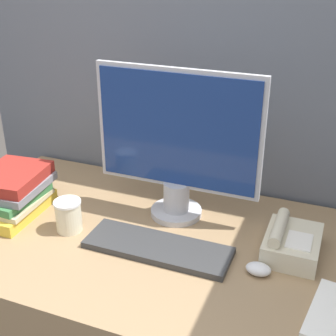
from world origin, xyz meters
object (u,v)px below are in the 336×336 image
Objects in this scene: monitor at (177,147)px; mouse at (258,269)px; book_stack at (12,193)px; coffee_cup at (68,216)px; desk_telephone at (291,243)px; keyboard at (158,248)px.

monitor reaches higher than mouse.
coffee_cup is at bearing -6.56° from book_stack.
mouse is 0.35× the size of desk_telephone.
keyboard is at bearing -179.96° from mouse.
desk_telephone is (0.92, 0.10, -0.03)m from book_stack.
mouse is at bearing -117.62° from desk_telephone.
desk_telephone is at bearing 19.29° from keyboard.
keyboard is at bearing -84.27° from monitor.
monitor reaches higher than book_stack.
book_stack is at bearing 177.21° from keyboard.
monitor is 7.73× the size of mouse.
mouse is at bearing -33.80° from monitor.
book_stack is 0.93m from desk_telephone.
book_stack reaches higher than coffee_cup.
keyboard is 0.40m from desk_telephone.
coffee_cup is 0.51× the size of desk_telephone.
monitor is 2.68× the size of desk_telephone.
book_stack is at bearing -173.54° from desk_telephone.
monitor is 5.21× the size of coffee_cup.
desk_telephone is (0.40, -0.09, -0.21)m from monitor.
mouse is (0.31, 0.00, 0.01)m from keyboard.
book_stack reaches higher than keyboard.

